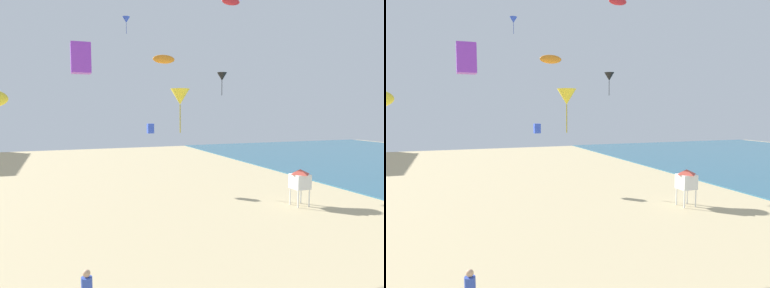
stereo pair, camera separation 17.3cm
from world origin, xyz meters
The scene contains 8 objects.
lifeguard_stand centered at (11.61, 16.70, 1.84)m, with size 1.10×1.10×2.55m.
kite_red_parafoil centered at (11.32, 27.07, 16.54)m, with size 1.79×0.50×0.70m.
kite_orange_parafoil centered at (5.30, 28.48, 11.22)m, with size 2.05×0.57×0.80m.
kite_yellow_delta centered at (5.50, 24.40, 7.67)m, with size 1.58×1.58×3.59m.
kite_blue_box centered at (3.35, 25.82, 5.06)m, with size 0.51×0.51×0.81m.
kite_black_delta_2 centered at (13.72, 33.99, 10.42)m, with size 1.14×1.14×2.59m.
kite_blue_delta centered at (3.17, 35.29, 16.11)m, with size 0.78×0.78×1.76m.
kite_purple_box centered at (-2.65, 16.24, 9.24)m, with size 0.99×0.99×1.55m.
Camera 1 is at (-3.78, -3.45, 6.51)m, focal length 33.50 mm.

